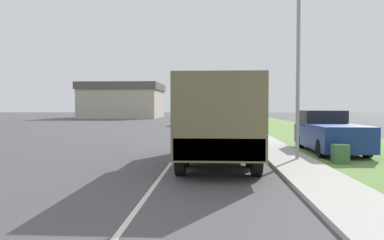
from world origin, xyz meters
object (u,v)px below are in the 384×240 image
car_nearest_ahead (220,129)px  pickup_truck (329,132)px  car_second_ahead (185,120)px  military_truck (217,117)px  lamp_post (293,38)px

car_nearest_ahead → pickup_truck: size_ratio=0.82×
car_second_ahead → car_nearest_ahead: bearing=-77.7°
military_truck → lamp_post: bearing=12.5°
military_truck → pickup_truck: (5.16, 3.77, -0.81)m
military_truck → car_second_ahead: bearing=96.7°
car_second_ahead → lamp_post: bearing=-77.2°
military_truck → car_second_ahead: (-3.20, 27.25, -1.07)m
car_nearest_ahead → car_second_ahead: 16.48m
military_truck → car_nearest_ahead: size_ratio=1.78×
pickup_truck → lamp_post: lamp_post is taller
pickup_truck → lamp_post: bearing=-126.4°
military_truck → pickup_truck: military_truck is taller
car_second_ahead → pickup_truck: bearing=-70.4°
military_truck → lamp_post: (2.84, 0.63, 2.96)m
car_nearest_ahead → pickup_truck: (4.86, -7.39, 0.28)m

